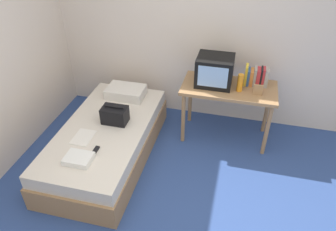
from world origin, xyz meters
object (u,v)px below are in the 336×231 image
water_bottle (240,83)px  folded_towel (79,159)px  tv (215,71)px  book_row (256,77)px  picture_frame (258,90)px  handbag (115,115)px  pillow (126,92)px  desk (228,93)px  magazine (83,137)px  remote_dark (95,151)px  bed (107,142)px

water_bottle → folded_towel: water_bottle is taller
tv → book_row: 0.52m
water_bottle → picture_frame: (0.21, -0.04, -0.04)m
handbag → folded_towel: 0.75m
picture_frame → pillow: size_ratio=0.26×
water_bottle → handbag: bearing=-157.9°
desk → water_bottle: water_bottle is taller
magazine → remote_dark: remote_dark is taller
pillow → bed: bearing=-90.9°
desk → folded_towel: (-1.39, -1.38, -0.18)m
desk → folded_towel: bearing=-135.2°
book_row → magazine: size_ratio=0.97×
tv → magazine: (-1.32, -1.04, -0.49)m
picture_frame → handbag: 1.72m
book_row → handbag: bearing=-154.1°
desk → picture_frame: (0.34, -0.11, 0.16)m
bed → handbag: bearing=53.9°
bed → pillow: size_ratio=4.00×
water_bottle → pillow: 1.52m
tv → picture_frame: 0.57m
desk → pillow: 1.36m
remote_dark → folded_towel: folded_towel is taller
water_bottle → remote_dark: size_ratio=1.40×
remote_dark → desk: bearing=43.3°
bed → tv: 1.58m
handbag → remote_dark: bearing=-90.9°
bed → tv: bearing=34.2°
magazine → remote_dark: bearing=-39.9°
book_row → folded_towel: 2.29m
desk → pillow: desk is taller
desk → book_row: 0.39m
water_bottle → book_row: size_ratio=0.77×
tv → magazine: tv is taller
picture_frame → magazine: (-1.85, -0.90, -0.37)m
tv → magazine: size_ratio=1.52×
book_row → picture_frame: 0.25m
magazine → folded_towel: size_ratio=1.04×
desk → remote_dark: 1.77m
pillow → folded_towel: size_ratio=1.78×
picture_frame → magazine: size_ratio=0.45×
water_bottle → remote_dark: bearing=-141.1°
handbag → remote_dark: 0.58m
bed → pillow: bearing=89.1°
water_bottle → book_row: (0.18, 0.20, 0.00)m
pillow → magazine: (-0.16, -0.96, -0.06)m
handbag → remote_dark: size_ratio=1.92×
magazine → folded_towel: bearing=-70.1°
handbag → water_bottle: bearing=22.1°
magazine → folded_towel: (0.13, -0.36, 0.03)m
remote_dark → folded_towel: 0.20m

